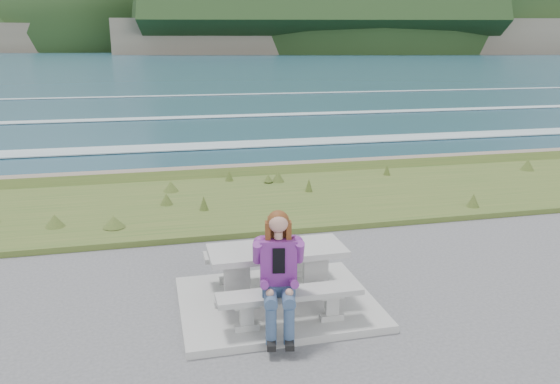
{
  "coord_description": "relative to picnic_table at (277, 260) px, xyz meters",
  "views": [
    {
      "loc": [
        -1.54,
        -6.58,
        3.45
      ],
      "look_at": [
        0.33,
        1.2,
        1.28
      ],
      "focal_mm": 35.0,
      "sensor_mm": 36.0,
      "label": 1
    }
  ],
  "objects": [
    {
      "name": "bench_landward",
      "position": [
        0.0,
        -0.7,
        -0.23
      ],
      "size": [
        1.8,
        0.35,
        0.45
      ],
      "color": "#A1A19C",
      "rests_on": "concrete_slab"
    },
    {
      "name": "grass_verge",
      "position": [
        -0.0,
        5.0,
        -0.68
      ],
      "size": [
        160.0,
        4.5,
        0.22
      ],
      "primitive_type": "cube",
      "color": "#365821",
      "rests_on": "ground"
    },
    {
      "name": "concrete_slab",
      "position": [
        -0.0,
        0.0,
        -0.63
      ],
      "size": [
        2.6,
        2.1,
        0.1
      ],
      "primitive_type": "cube",
      "color": "#A1A19C",
      "rests_on": "ground"
    },
    {
      "name": "seated_woman",
      "position": [
        -0.17,
        -0.84,
        -0.04
      ],
      "size": [
        0.54,
        0.81,
        1.48
      ],
      "rotation": [
        0.0,
        0.0,
        -0.19
      ],
      "color": "#314C6E",
      "rests_on": "concrete_slab"
    },
    {
      "name": "bench_seaward",
      "position": [
        0.0,
        0.7,
        -0.23
      ],
      "size": [
        1.8,
        0.35,
        0.45
      ],
      "color": "#A1A19C",
      "rests_on": "concrete_slab"
    },
    {
      "name": "picnic_table",
      "position": [
        0.0,
        0.0,
        0.0
      ],
      "size": [
        1.8,
        0.75,
        0.75
      ],
      "color": "#A1A19C",
      "rests_on": "concrete_slab"
    },
    {
      "name": "headland_range",
      "position": [
        190.47,
        398.47,
        9.21
      ],
      "size": [
        729.83,
        363.95,
        176.8
      ],
      "color": "#6E6153",
      "rests_on": "ground"
    },
    {
      "name": "shore_drop",
      "position": [
        -0.0,
        7.9,
        -0.68
      ],
      "size": [
        160.0,
        0.8,
        2.2
      ],
      "primitive_type": "cube",
      "color": "#6E6153",
      "rests_on": "ground"
    },
    {
      "name": "ocean",
      "position": [
        -0.0,
        25.09,
        -2.42
      ],
      "size": [
        1600.0,
        1600.0,
        0.09
      ],
      "color": "navy",
      "rests_on": "ground"
    }
  ]
}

